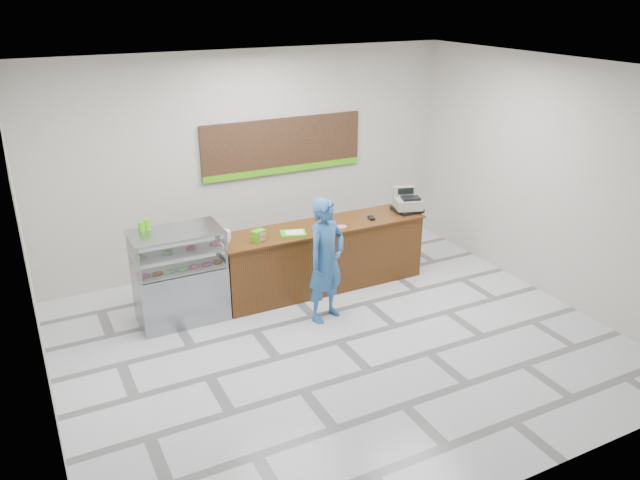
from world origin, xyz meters
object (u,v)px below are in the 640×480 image
serving_tray (293,233)px  cash_register (407,202)px  display_case (180,275)px  sales_counter (323,256)px  customer (326,260)px

serving_tray → cash_register: bearing=19.7°
display_case → sales_counter: bearing=0.0°
customer → display_case: bearing=133.7°
sales_counter → display_case: size_ratio=2.45×
cash_register → customer: size_ratio=0.29×
cash_register → customer: (-1.90, -0.84, -0.28)m
sales_counter → display_case: display_case is taller
sales_counter → cash_register: size_ratio=6.27×
cash_register → display_case: bearing=-163.3°
sales_counter → customer: 1.04m
sales_counter → display_case: (-2.22, -0.00, 0.16)m
sales_counter → cash_register: (1.50, -0.04, 0.66)m
cash_register → serving_tray: 2.04m
cash_register → serving_tray: (-2.04, -0.07, -0.13)m
sales_counter → serving_tray: 0.76m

